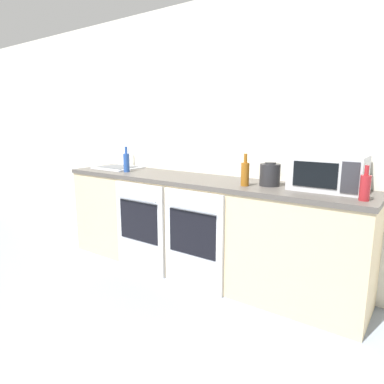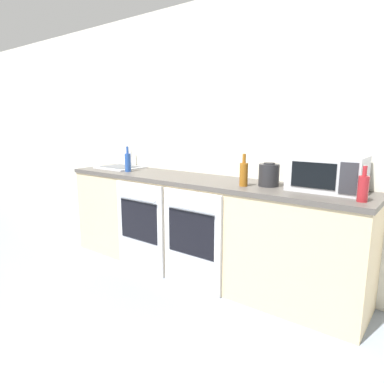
{
  "view_description": "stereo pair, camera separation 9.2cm",
  "coord_description": "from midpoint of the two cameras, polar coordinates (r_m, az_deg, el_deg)",
  "views": [
    {
      "loc": [
        1.79,
        -0.63,
        1.45
      ],
      "look_at": [
        -0.09,
        1.99,
        0.8
      ],
      "focal_mm": 32.0,
      "sensor_mm": 36.0,
      "label": 1
    },
    {
      "loc": [
        1.86,
        -0.58,
        1.45
      ],
      "look_at": [
        -0.09,
        1.99,
        0.8
      ],
      "focal_mm": 32.0,
      "sensor_mm": 36.0,
      "label": 2
    }
  ],
  "objects": [
    {
      "name": "counter_back",
      "position": [
        3.31,
        0.44,
        -5.74
      ],
      "size": [
        3.07,
        0.61,
        0.94
      ],
      "color": "#D1B789",
      "rests_on": "ground_plane"
    },
    {
      "name": "bottle_amber",
      "position": [
        2.83,
        7.92,
        3.09
      ],
      "size": [
        0.07,
        0.07,
        0.27
      ],
      "color": "#8C5114",
      "rests_on": "counter_back"
    },
    {
      "name": "wall_back",
      "position": [
        3.44,
        3.6,
        8.92
      ],
      "size": [
        10.0,
        0.06,
        2.6
      ],
      "color": "silver",
      "rests_on": "ground_plane"
    },
    {
      "name": "microwave",
      "position": [
        2.79,
        20.81,
        3.03
      ],
      "size": [
        0.53,
        0.34,
        0.28
      ],
      "color": "#B7BABF",
      "rests_on": "counter_back"
    },
    {
      "name": "bottle_red",
      "position": [
        2.52,
        25.96,
        0.76
      ],
      "size": [
        0.07,
        0.07,
        0.24
      ],
      "color": "maroon",
      "rests_on": "counter_back"
    },
    {
      "name": "oven_left",
      "position": [
        3.4,
        -9.47,
        -5.83
      ],
      "size": [
        0.6,
        0.06,
        0.88
      ],
      "color": "#B7BABF",
      "rests_on": "ground_plane"
    },
    {
      "name": "oven_right",
      "position": [
        3.0,
        -0.72,
        -8.03
      ],
      "size": [
        0.6,
        0.06,
        0.88
      ],
      "color": "silver",
      "rests_on": "ground_plane"
    },
    {
      "name": "sink",
      "position": [
        4.02,
        -12.76,
        4.07
      ],
      "size": [
        0.46,
        0.41,
        0.24
      ],
      "color": "silver",
      "rests_on": "counter_back"
    },
    {
      "name": "kettle",
      "position": [
        2.88,
        11.96,
        2.85
      ],
      "size": [
        0.17,
        0.17,
        0.19
      ],
      "color": "#232326",
      "rests_on": "counter_back"
    },
    {
      "name": "bottle_blue",
      "position": [
        3.7,
        -11.58,
        4.92
      ],
      "size": [
        0.06,
        0.06,
        0.27
      ],
      "color": "#234793",
      "rests_on": "counter_back"
    }
  ]
}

